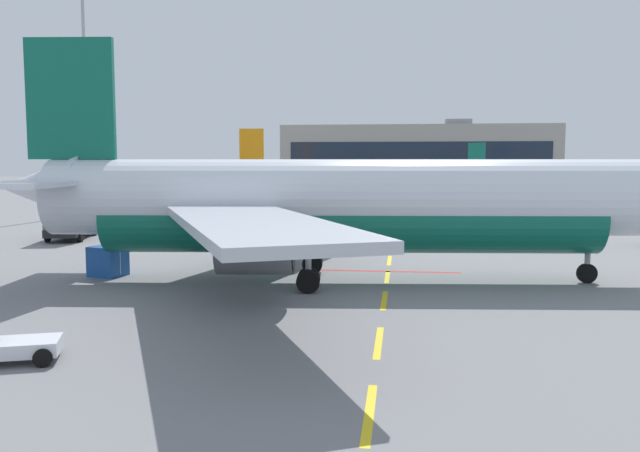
% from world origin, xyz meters
% --- Properties ---
extents(apron_paint_markings, '(8.00, 94.04, 0.01)m').
position_xyz_m(apron_paint_markings, '(18.00, 36.40, 0.00)').
color(apron_paint_markings, yellow).
rests_on(apron_paint_markings, ground).
extents(airliner_foreground, '(34.82, 34.46, 12.20)m').
position_xyz_m(airliner_foreground, '(15.57, 18.47, 3.95)').
color(airliner_foreground, silver).
rests_on(airliner_foreground, ground).
extents(airliner_mid_left, '(22.29, 21.86, 9.21)m').
position_xyz_m(airliner_mid_left, '(23.50, 103.01, 2.98)').
color(airliner_mid_left, silver).
rests_on(airliner_mid_left, ground).
extents(airliner_far_center, '(34.12, 33.82, 11.95)m').
position_xyz_m(airliner_far_center, '(-21.09, 99.64, 3.87)').
color(airliner_far_center, white).
rests_on(airliner_far_center, ground).
extents(fuel_service_truck, '(3.90, 7.36, 3.14)m').
position_xyz_m(fuel_service_truck, '(-7.12, 34.22, 1.65)').
color(fuel_service_truck, black).
rests_on(fuel_service_truck, ground).
extents(ground_power_truck, '(7.06, 6.08, 3.14)m').
position_xyz_m(ground_power_truck, '(28.71, 38.59, 1.65)').
color(ground_power_truck, black).
rests_on(ground_power_truck, ground).
extents(uld_cargo_container, '(1.93, 1.90, 1.60)m').
position_xyz_m(uld_cargo_container, '(3.19, 18.68, 0.80)').
color(uld_cargo_container, '#194C9E').
rests_on(uld_cargo_container, ground).
extents(apron_light_mast_near, '(1.80, 1.80, 30.33)m').
position_xyz_m(apron_light_mast_near, '(-17.18, 57.45, 18.42)').
color(apron_light_mast_near, slate).
rests_on(apron_light_mast_near, ground).
extents(terminal_satellite, '(62.88, 21.28, 16.06)m').
position_xyz_m(terminal_satellite, '(22.31, 144.80, 7.25)').
color(terminal_satellite, '#9E998E').
rests_on(terminal_satellite, ground).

